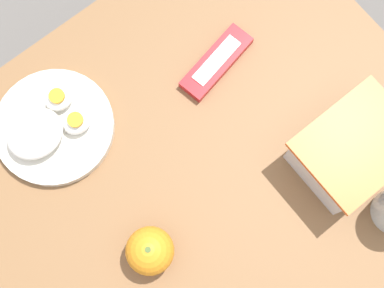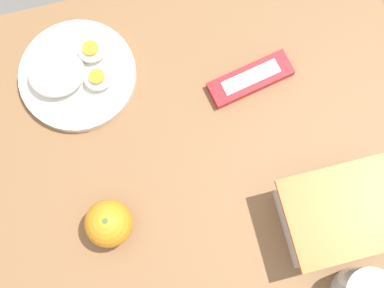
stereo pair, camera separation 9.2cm
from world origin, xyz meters
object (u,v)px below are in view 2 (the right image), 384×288
Objects in this scene: orange_fruit at (109,223)px; candy_bar at (250,79)px; food_container at (337,215)px; rice_plate at (74,74)px.

candy_bar is (-0.30, -0.20, -0.03)m from orange_fruit.
food_container is at bearing 167.73° from orange_fruit.
rice_plate is (0.37, -0.36, -0.02)m from food_container.
food_container is at bearing 136.13° from rice_plate.
candy_bar is at bearing -76.35° from food_container.
orange_fruit reaches higher than candy_bar.
rice_plate is (0.01, -0.28, -0.02)m from orange_fruit.
candy_bar is (-0.31, 0.08, -0.01)m from rice_plate.
rice_plate is at bearing -88.60° from orange_fruit.
orange_fruit is at bearing -12.27° from food_container.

